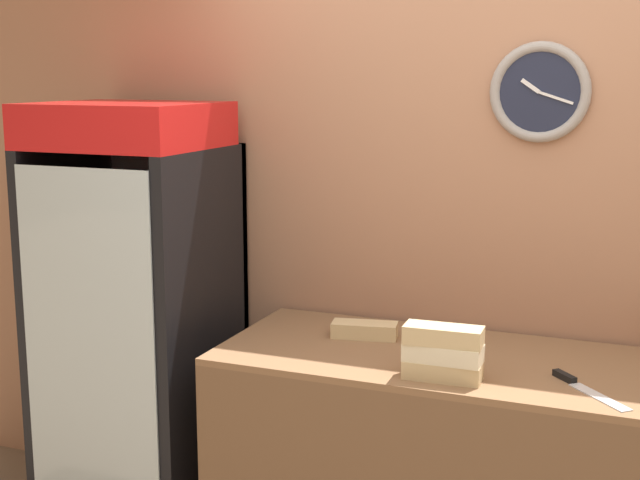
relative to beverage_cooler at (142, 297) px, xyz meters
The scene contains 8 objects.
wall_back 1.54m from the beverage_cooler, 13.58° to the left, with size 5.20×0.10×2.70m.
prep_counter 1.55m from the beverage_cooler, ahead, with size 1.88×0.75×0.92m.
beverage_cooler is the anchor object (origin of this frame).
sandwich_stack_bottom 1.43m from the beverage_cooler, 13.13° to the right, with size 0.27×0.11×0.06m.
sandwich_stack_middle 1.43m from the beverage_cooler, 13.13° to the right, with size 0.26×0.10×0.06m.
sandwich_stack_top 1.43m from the beverage_cooler, 13.13° to the right, with size 0.27×0.12×0.06m.
sandwich_flat_left 0.99m from the beverage_cooler, ahead, with size 0.27×0.15×0.06m.
chefs_knife 1.84m from the beverage_cooler, ahead, with size 0.27×0.29×0.02m.
Camera 1 is at (0.63, -2.12, 1.95)m, focal length 50.00 mm.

